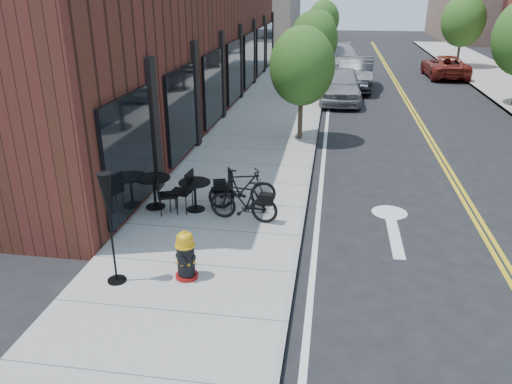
{
  "coord_description": "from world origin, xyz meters",
  "views": [
    {
      "loc": [
        0.49,
        -8.05,
        5.03
      ],
      "look_at": [
        -1.02,
        1.67,
        1.0
      ],
      "focal_mm": 35.0,
      "sensor_mm": 36.0,
      "label": 1
    }
  ],
  "objects_px": {
    "patio_umbrella": "(108,206)",
    "parked_car_b": "(356,74)",
    "bicycle_left": "(243,201)",
    "bistro_set_c": "(195,192)",
    "parked_car_a": "(341,85)",
    "parked_car_c": "(341,58)",
    "fire_hydrant": "(186,255)",
    "parked_car_far": "(445,66)",
    "bistro_set_b": "(154,188)",
    "bicycle_right": "(242,189)"
  },
  "relations": [
    {
      "from": "patio_umbrella",
      "to": "parked_car_b",
      "type": "height_order",
      "value": "patio_umbrella"
    },
    {
      "from": "bicycle_left",
      "to": "patio_umbrella",
      "type": "relative_size",
      "value": 0.77
    },
    {
      "from": "bistro_set_c",
      "to": "parked_car_a",
      "type": "bearing_deg",
      "value": 52.87
    },
    {
      "from": "patio_umbrella",
      "to": "parked_car_c",
      "type": "relative_size",
      "value": 0.38
    },
    {
      "from": "fire_hydrant",
      "to": "bicycle_left",
      "type": "height_order",
      "value": "bicycle_left"
    },
    {
      "from": "bistro_set_c",
      "to": "parked_car_far",
      "type": "height_order",
      "value": "parked_car_far"
    },
    {
      "from": "bistro_set_c",
      "to": "patio_umbrella",
      "type": "bearing_deg",
      "value": -123.06
    },
    {
      "from": "fire_hydrant",
      "to": "parked_car_b",
      "type": "relative_size",
      "value": 0.19
    },
    {
      "from": "parked_car_a",
      "to": "parked_car_c",
      "type": "relative_size",
      "value": 0.86
    },
    {
      "from": "parked_car_a",
      "to": "parked_car_b",
      "type": "height_order",
      "value": "parked_car_b"
    },
    {
      "from": "fire_hydrant",
      "to": "parked_car_a",
      "type": "xyz_separation_m",
      "value": [
        2.77,
        16.35,
        0.23
      ]
    },
    {
      "from": "parked_car_a",
      "to": "bistro_set_b",
      "type": "bearing_deg",
      "value": -108.22
    },
    {
      "from": "bistro_set_b",
      "to": "parked_car_a",
      "type": "xyz_separation_m",
      "value": [
        4.4,
        13.41,
        0.18
      ]
    },
    {
      "from": "bicycle_left",
      "to": "parked_car_b",
      "type": "bearing_deg",
      "value": 177.89
    },
    {
      "from": "parked_car_far",
      "to": "parked_car_a",
      "type": "bearing_deg",
      "value": 50.62
    },
    {
      "from": "bistro_set_b",
      "to": "parked_car_a",
      "type": "distance_m",
      "value": 14.12
    },
    {
      "from": "fire_hydrant",
      "to": "patio_umbrella",
      "type": "xyz_separation_m",
      "value": [
        -1.21,
        -0.32,
        1.04
      ]
    },
    {
      "from": "bistro_set_b",
      "to": "parked_car_b",
      "type": "bearing_deg",
      "value": 78.69
    },
    {
      "from": "fire_hydrant",
      "to": "bistro_set_b",
      "type": "xyz_separation_m",
      "value": [
        -1.63,
        2.93,
        0.05
      ]
    },
    {
      "from": "bicycle_left",
      "to": "parked_car_far",
      "type": "xyz_separation_m",
      "value": [
        8.39,
        21.85,
        0.05
      ]
    },
    {
      "from": "bicycle_right",
      "to": "parked_car_c",
      "type": "height_order",
      "value": "parked_car_c"
    },
    {
      "from": "bicycle_left",
      "to": "bistro_set_b",
      "type": "relative_size",
      "value": 0.85
    },
    {
      "from": "bistro_set_b",
      "to": "bistro_set_c",
      "type": "bearing_deg",
      "value": 6.03
    },
    {
      "from": "bicycle_left",
      "to": "bicycle_right",
      "type": "distance_m",
      "value": 0.72
    },
    {
      "from": "bistro_set_b",
      "to": "parked_car_c",
      "type": "relative_size",
      "value": 0.34
    },
    {
      "from": "bistro_set_c",
      "to": "parked_car_b",
      "type": "height_order",
      "value": "parked_car_b"
    },
    {
      "from": "patio_umbrella",
      "to": "parked_car_c",
      "type": "xyz_separation_m",
      "value": [
        4.03,
        26.62,
        -0.81
      ]
    },
    {
      "from": "patio_umbrella",
      "to": "parked_car_b",
      "type": "distance_m",
      "value": 20.59
    },
    {
      "from": "bistro_set_b",
      "to": "patio_umbrella",
      "type": "bearing_deg",
      "value": -76.79
    },
    {
      "from": "bicycle_right",
      "to": "bistro_set_b",
      "type": "distance_m",
      "value": 2.1
    },
    {
      "from": "parked_car_b",
      "to": "parked_car_c",
      "type": "relative_size",
      "value": 0.91
    },
    {
      "from": "patio_umbrella",
      "to": "parked_car_a",
      "type": "relative_size",
      "value": 0.44
    },
    {
      "from": "fire_hydrant",
      "to": "bistro_set_c",
      "type": "distance_m",
      "value": 3.0
    },
    {
      "from": "bistro_set_c",
      "to": "parked_car_b",
      "type": "distance_m",
      "value": 17.28
    },
    {
      "from": "parked_car_c",
      "to": "parked_car_far",
      "type": "xyz_separation_m",
      "value": [
        6.17,
        -1.9,
        -0.14
      ]
    },
    {
      "from": "bicycle_right",
      "to": "parked_car_a",
      "type": "bearing_deg",
      "value": -25.88
    },
    {
      "from": "bicycle_left",
      "to": "bicycle_right",
      "type": "bearing_deg",
      "value": -160.19
    },
    {
      "from": "bicycle_left",
      "to": "parked_car_c",
      "type": "relative_size",
      "value": 0.29
    },
    {
      "from": "bistro_set_c",
      "to": "patio_umbrella",
      "type": "distance_m",
      "value": 3.47
    },
    {
      "from": "patio_umbrella",
      "to": "parked_car_far",
      "type": "height_order",
      "value": "patio_umbrella"
    },
    {
      "from": "bistro_set_c",
      "to": "parked_car_a",
      "type": "height_order",
      "value": "parked_car_a"
    },
    {
      "from": "bistro_set_c",
      "to": "parked_car_a",
      "type": "distance_m",
      "value": 13.84
    },
    {
      "from": "bistro_set_c",
      "to": "parked_car_c",
      "type": "height_order",
      "value": "parked_car_c"
    },
    {
      "from": "bicycle_left",
      "to": "parked_car_far",
      "type": "distance_m",
      "value": 23.41
    },
    {
      "from": "bistro_set_b",
      "to": "parked_car_a",
      "type": "bearing_deg",
      "value": 77.77
    },
    {
      "from": "bistro_set_c",
      "to": "parked_car_b",
      "type": "bearing_deg",
      "value": 53.02
    },
    {
      "from": "bistro_set_c",
      "to": "patio_umbrella",
      "type": "height_order",
      "value": "patio_umbrella"
    },
    {
      "from": "bistro_set_c",
      "to": "bicycle_right",
      "type": "bearing_deg",
      "value": -6.85
    },
    {
      "from": "bistro_set_b",
      "to": "parked_car_far",
      "type": "bearing_deg",
      "value": 69.61
    },
    {
      "from": "bistro_set_b",
      "to": "parked_car_c",
      "type": "xyz_separation_m",
      "value": [
        4.45,
        23.36,
        0.18
      ]
    }
  ]
}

